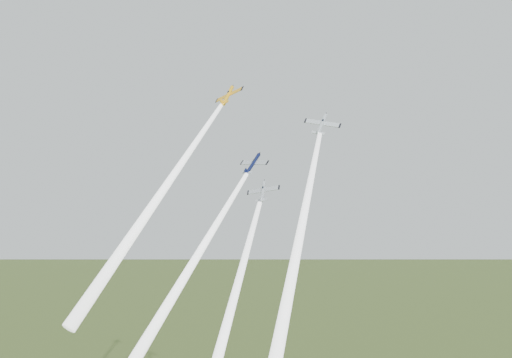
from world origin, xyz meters
name	(u,v)px	position (x,y,z in m)	size (l,w,h in m)	color
plane_yellow	(228,95)	(-12.96, 4.43, 112.11)	(8.55, 8.48, 1.34)	#F6AB15
smoke_trail_yellow	(155,202)	(-17.22, -17.68, 87.16)	(2.66, 2.66, 60.80)	white
plane_navy	(253,164)	(-4.56, 1.12, 95.72)	(7.67, 7.61, 1.20)	#0C1237
smoke_trail_navy	(183,279)	(-8.78, -19.76, 72.12)	(2.66, 2.66, 57.18)	white
plane_silver_right	(322,124)	(11.39, 2.35, 103.73)	(7.91, 7.85, 1.24)	silver
smoke_trail_silver_right	(293,268)	(16.08, -22.50, 75.72)	(2.66, 2.66, 69.07)	white
plane_silver_low	(263,191)	(3.44, -9.51, 89.37)	(6.92, 6.86, 1.08)	#ADB4BB
smoke_trail_silver_low	(218,358)	(7.80, -33.98, 61.84)	(2.66, 2.66, 67.78)	white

